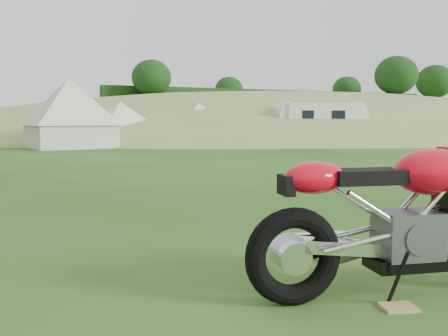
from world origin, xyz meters
name	(u,v)px	position (x,y,z in m)	size (l,w,h in m)	color
ground	(239,241)	(0.00, 0.00, 0.00)	(120.00, 120.00, 0.00)	#173F0D
hillside	(279,132)	(24.00, 40.00, 0.00)	(80.00, 64.00, 8.00)	olive
hedgerow	(279,132)	(24.00, 40.00, 0.00)	(36.00, 1.20, 8.60)	black
sport_motorcycle	(406,204)	(0.36, -1.89, 0.65)	(2.17, 0.54, 1.30)	red
plywood_board	(399,307)	(0.16, -2.07, 0.01)	(0.22, 0.18, 0.02)	tan
tent_left	(70,115)	(0.72, 18.84, 1.46)	(3.36, 3.36, 2.91)	beige
tent_mid	(120,121)	(3.50, 21.17, 1.18)	(2.72, 2.72, 2.36)	beige
tent_right	(199,121)	(7.95, 21.47, 1.18)	(2.72, 2.72, 2.36)	silver
caravan	(320,123)	(13.40, 17.74, 1.09)	(4.67, 2.09, 2.18)	silver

